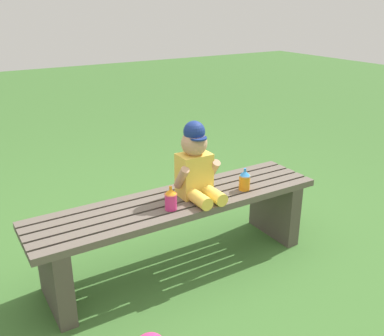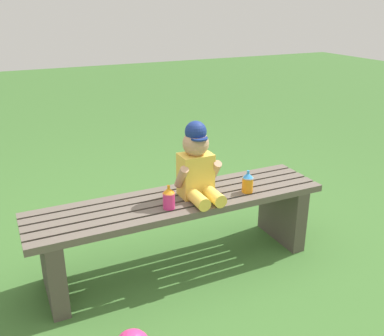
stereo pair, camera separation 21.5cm
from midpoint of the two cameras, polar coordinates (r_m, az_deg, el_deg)
ground_plane at (r=2.46m, az=1.04°, el=-12.68°), size 16.00×16.00×0.00m
park_bench at (r=2.31m, az=1.09°, el=-7.01°), size 1.59×0.37×0.41m
child_figure at (r=2.22m, az=3.47°, el=0.37°), size 0.23×0.27×0.40m
sippy_cup_left at (r=2.13m, az=-0.19°, el=-4.00°), size 0.06×0.06×0.12m
sippy_cup_right at (r=2.34m, az=10.01°, el=-1.90°), size 0.06×0.06×0.12m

